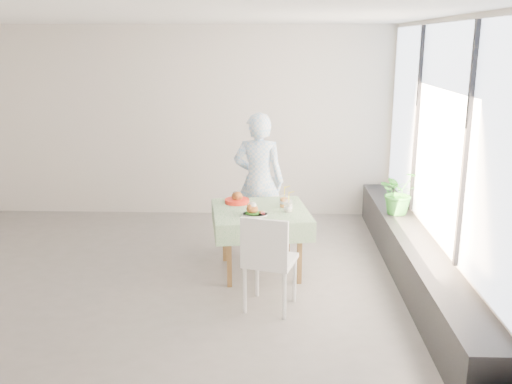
{
  "coord_description": "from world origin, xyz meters",
  "views": [
    {
      "loc": [
        1.28,
        -5.88,
        2.56
      ],
      "look_at": [
        1.07,
        0.27,
        0.93
      ],
      "focal_mm": 40.0,
      "sensor_mm": 36.0,
      "label": 1
    }
  ],
  "objects_px": {
    "cafe_table": "(260,233)",
    "chair_far": "(260,229)",
    "chair_near": "(270,279)",
    "potted_plant": "(399,192)",
    "main_dish": "(254,211)",
    "diner": "(259,181)",
    "juice_cup_orange": "(284,201)"
  },
  "relations": [
    {
      "from": "cafe_table",
      "to": "juice_cup_orange",
      "type": "height_order",
      "value": "juice_cup_orange"
    },
    {
      "from": "cafe_table",
      "to": "chair_near",
      "type": "xyz_separation_m",
      "value": [
        0.12,
        -0.92,
        -0.16
      ]
    },
    {
      "from": "chair_far",
      "to": "diner",
      "type": "height_order",
      "value": "diner"
    },
    {
      "from": "main_dish",
      "to": "juice_cup_orange",
      "type": "xyz_separation_m",
      "value": [
        0.33,
        0.32,
        0.02
      ]
    },
    {
      "from": "cafe_table",
      "to": "chair_far",
      "type": "distance_m",
      "value": 0.72
    },
    {
      "from": "juice_cup_orange",
      "to": "chair_near",
      "type": "bearing_deg",
      "value": -98.09
    },
    {
      "from": "juice_cup_orange",
      "to": "main_dish",
      "type": "bearing_deg",
      "value": -136.31
    },
    {
      "from": "chair_far",
      "to": "main_dish",
      "type": "height_order",
      "value": "chair_far"
    },
    {
      "from": "main_dish",
      "to": "diner",
      "type": "bearing_deg",
      "value": 88.57
    },
    {
      "from": "chair_near",
      "to": "diner",
      "type": "relative_size",
      "value": 0.56
    },
    {
      "from": "chair_near",
      "to": "potted_plant",
      "type": "xyz_separation_m",
      "value": [
        1.56,
        1.62,
        0.47
      ]
    },
    {
      "from": "chair_near",
      "to": "potted_plant",
      "type": "bearing_deg",
      "value": 45.99
    },
    {
      "from": "diner",
      "to": "potted_plant",
      "type": "relative_size",
      "value": 3.15
    },
    {
      "from": "chair_near",
      "to": "main_dish",
      "type": "bearing_deg",
      "value": 104.54
    },
    {
      "from": "diner",
      "to": "main_dish",
      "type": "xyz_separation_m",
      "value": [
        -0.03,
        -1.01,
        -0.08
      ]
    },
    {
      "from": "chair_far",
      "to": "juice_cup_orange",
      "type": "xyz_separation_m",
      "value": [
        0.28,
        -0.59,
        0.53
      ]
    },
    {
      "from": "diner",
      "to": "juice_cup_orange",
      "type": "xyz_separation_m",
      "value": [
        0.3,
        -0.7,
        -0.06
      ]
    },
    {
      "from": "main_dish",
      "to": "juice_cup_orange",
      "type": "distance_m",
      "value": 0.46
    },
    {
      "from": "cafe_table",
      "to": "potted_plant",
      "type": "bearing_deg",
      "value": 22.61
    },
    {
      "from": "cafe_table",
      "to": "chair_near",
      "type": "height_order",
      "value": "chair_near"
    },
    {
      "from": "cafe_table",
      "to": "chair_far",
      "type": "bearing_deg",
      "value": 91.37
    },
    {
      "from": "cafe_table",
      "to": "diner",
      "type": "height_order",
      "value": "diner"
    },
    {
      "from": "cafe_table",
      "to": "chair_far",
      "type": "relative_size",
      "value": 1.29
    },
    {
      "from": "chair_far",
      "to": "potted_plant",
      "type": "bearing_deg",
      "value": -0.04
    },
    {
      "from": "cafe_table",
      "to": "potted_plant",
      "type": "height_order",
      "value": "potted_plant"
    },
    {
      "from": "chair_far",
      "to": "potted_plant",
      "type": "distance_m",
      "value": 1.77
    },
    {
      "from": "diner",
      "to": "potted_plant",
      "type": "height_order",
      "value": "diner"
    },
    {
      "from": "juice_cup_orange",
      "to": "potted_plant",
      "type": "bearing_deg",
      "value": 22.68
    },
    {
      "from": "chair_near",
      "to": "main_dish",
      "type": "relative_size",
      "value": 3.52
    },
    {
      "from": "cafe_table",
      "to": "juice_cup_orange",
      "type": "relative_size",
      "value": 4.15
    },
    {
      "from": "diner",
      "to": "main_dish",
      "type": "height_order",
      "value": "diner"
    },
    {
      "from": "diner",
      "to": "chair_far",
      "type": "bearing_deg",
      "value": 110.3
    }
  ]
}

